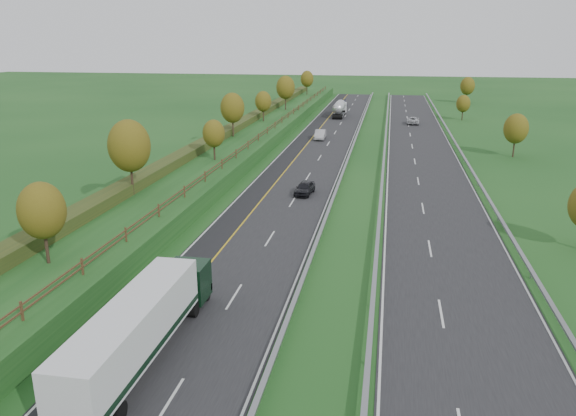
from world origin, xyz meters
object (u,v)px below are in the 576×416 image
box_lorry (142,325)px  car_small_far (343,103)px  car_oncoming (413,120)px  road_tanker (340,108)px  car_dark_near (305,188)px  car_silver_mid (320,135)px

box_lorry → car_small_far: (0.36, 124.63, -1.55)m
box_lorry → car_oncoming: (17.57, 94.92, -1.54)m
car_oncoming → car_small_far: bearing=-58.3°
car_oncoming → road_tanker: bearing=-27.9°
box_lorry → car_dark_near: (3.49, 36.13, -1.55)m
car_dark_near → car_small_far: bearing=98.2°
car_dark_near → box_lorry: bearing=-89.3°
box_lorry → car_silver_mid: box_lorry is taller
road_tanker → car_dark_near: road_tanker is taller
car_silver_mid → car_oncoming: size_ratio=0.93×
road_tanker → car_dark_near: bearing=-88.2°
box_lorry → road_tanker: bearing=89.3°
box_lorry → car_oncoming: box_lorry is taller
car_dark_near → car_silver_mid: 36.97m
box_lorry → road_tanker: box_lorry is taller
car_oncoming → car_silver_mid: bearing=54.0°
car_dark_near → car_oncoming: (14.08, 58.79, 0.00)m
box_lorry → road_tanker: 104.12m
car_small_far → box_lorry: bearing=-97.3°
car_dark_near → car_small_far: 88.55m
road_tanker → car_oncoming: 18.71m
box_lorry → car_small_far: size_ratio=3.18×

